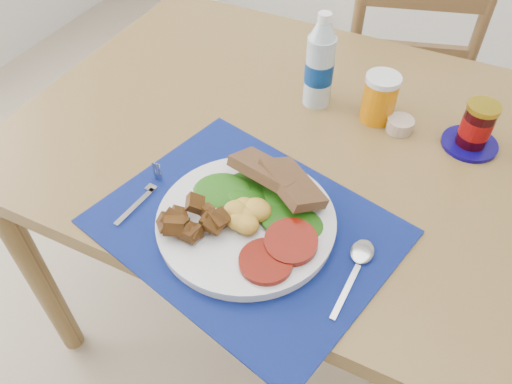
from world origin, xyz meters
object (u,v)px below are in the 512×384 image
at_px(chair_far, 401,70).
at_px(jam_on_saucer, 476,128).
at_px(breakfast_plate, 242,218).
at_px(water_bottle, 320,66).
at_px(juice_glass, 379,99).

bearing_deg(chair_far, jam_on_saucer, 97.06).
height_order(breakfast_plate, water_bottle, water_bottle).
distance_m(chair_far, juice_glass, 0.61).
height_order(chair_far, jam_on_saucer, chair_far).
height_order(breakfast_plate, jam_on_saucer, jam_on_saucer).
bearing_deg(breakfast_plate, jam_on_saucer, 72.29).
bearing_deg(water_bottle, breakfast_plate, -87.57).
relative_size(water_bottle, jam_on_saucer, 1.88).
height_order(chair_far, breakfast_plate, chair_far).
bearing_deg(juice_glass, water_bottle, -179.20).
bearing_deg(juice_glass, jam_on_saucer, -0.94).
height_order(juice_glass, jam_on_saucer, jam_on_saucer).
distance_m(breakfast_plate, juice_glass, 0.43).
distance_m(water_bottle, juice_glass, 0.15).
bearing_deg(juice_glass, chair_far, 94.21).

